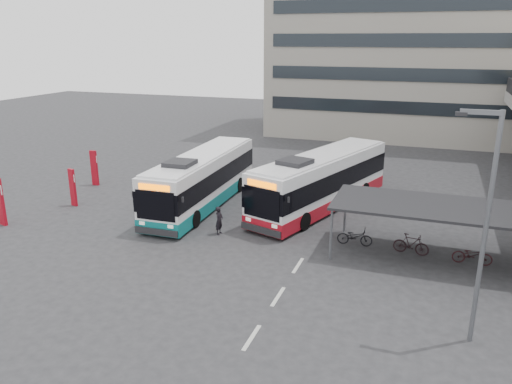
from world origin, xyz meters
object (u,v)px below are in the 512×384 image
(bus_teal, at_px, (202,180))
(lamp_post, at_px, (484,217))
(pedestrian, at_px, (219,220))
(bus_main, at_px, (322,181))

(bus_teal, relative_size, lamp_post, 1.49)
(bus_teal, height_order, pedestrian, bus_teal)
(bus_teal, height_order, lamp_post, lamp_post)
(bus_teal, distance_m, lamp_post, 17.95)
(bus_main, distance_m, bus_teal, 7.17)
(bus_main, xyz_separation_m, lamp_post, (7.74, -11.92, 2.79))
(bus_main, relative_size, bus_teal, 1.05)
(bus_teal, relative_size, pedestrian, 7.77)
(bus_teal, distance_m, pedestrian, 5.05)
(bus_teal, bearing_deg, lamp_post, -35.93)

